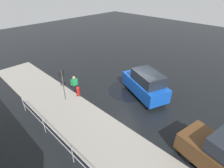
# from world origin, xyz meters

# --- Properties ---
(ground_plane) EXTENTS (60.00, 60.00, 0.00)m
(ground_plane) POSITION_xyz_m (0.00, 0.00, 0.00)
(ground_plane) COLOR black
(kerb_strip) EXTENTS (24.00, 3.20, 0.04)m
(kerb_strip) POSITION_xyz_m (0.00, 4.20, 0.02)
(kerb_strip) COLOR gray
(kerb_strip) RESTS_ON ground
(moving_hatchback) EXTENTS (4.25, 3.02, 2.06)m
(moving_hatchback) POSITION_xyz_m (-0.57, -0.88, 1.03)
(moving_hatchback) COLOR blue
(moving_hatchback) RESTS_ON ground
(fire_hydrant) EXTENTS (0.42, 0.31, 0.80)m
(fire_hydrant) POSITION_xyz_m (3.00, 2.63, 0.40)
(fire_hydrant) COLOR red
(fire_hydrant) RESTS_ON ground
(pedestrian) EXTENTS (0.35, 0.54, 1.22)m
(pedestrian) POSITION_xyz_m (3.87, 2.31, 0.68)
(pedestrian) COLOR #1E8C4C
(pedestrian) RESTS_ON ground
(metal_railing) EXTENTS (8.40, 0.04, 1.05)m
(metal_railing) POSITION_xyz_m (-0.07, 6.20, 0.73)
(metal_railing) COLOR #B7BABF
(metal_railing) RESTS_ON ground
(sign_post) EXTENTS (0.07, 0.44, 2.40)m
(sign_post) POSITION_xyz_m (3.25, 3.61, 1.58)
(sign_post) COLOR #4C4C51
(sign_post) RESTS_ON ground
(puddle_patch) EXTENTS (3.27, 3.27, 0.01)m
(puddle_patch) POSITION_xyz_m (0.76, -0.63, 0.00)
(puddle_patch) COLOR black
(puddle_patch) RESTS_ON ground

